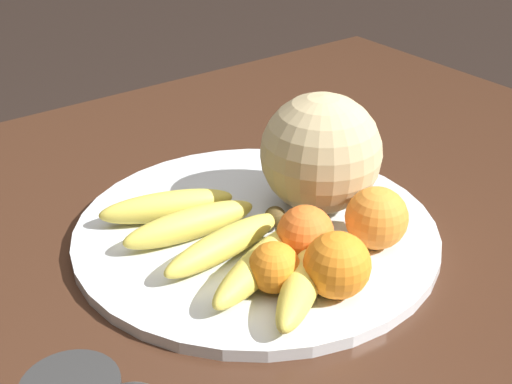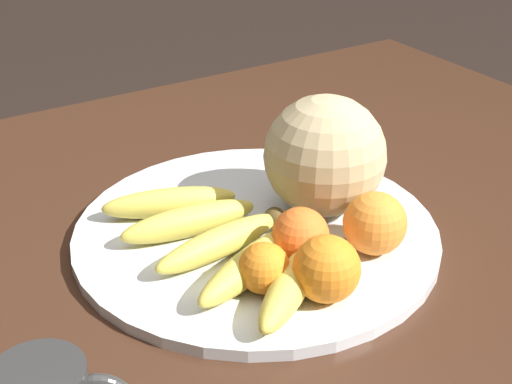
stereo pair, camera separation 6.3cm
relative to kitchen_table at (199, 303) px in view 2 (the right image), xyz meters
name	(u,v)px [view 2 (the right image)]	position (x,y,z in m)	size (l,w,h in m)	color
kitchen_table	(199,303)	(0.00, 0.00, 0.00)	(1.52, 1.02, 0.78)	#3D2316
fruit_bowl	(256,232)	(-0.07, 0.03, 0.10)	(0.45, 0.45, 0.01)	silver
melon	(325,156)	(-0.16, 0.03, 0.18)	(0.15, 0.15, 0.15)	tan
banana_bunch	(222,241)	(0.00, 0.06, 0.13)	(0.20, 0.33, 0.04)	#473819
orange_front_left	(327,269)	(-0.06, 0.18, 0.14)	(0.07, 0.07, 0.07)	orange
orange_front_right	(264,268)	(-0.01, 0.14, 0.14)	(0.06, 0.06, 0.06)	orange
orange_mid_center	(300,236)	(-0.07, 0.11, 0.14)	(0.07, 0.07, 0.07)	orange
orange_back_left	(375,223)	(-0.16, 0.14, 0.14)	(0.07, 0.07, 0.07)	orange
produce_tag	(312,233)	(-0.12, 0.08, 0.11)	(0.09, 0.07, 0.00)	white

